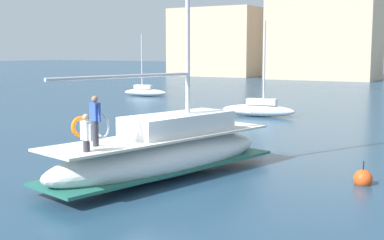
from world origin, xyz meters
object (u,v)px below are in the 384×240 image
(moored_sloop_far, at_px, (145,91))
(mooring_buoy, at_px, (363,179))
(main_sailboat, at_px, (165,151))
(moored_sloop_near, at_px, (258,109))

(moored_sloop_far, bearing_deg, mooring_buoy, -43.79)
(main_sailboat, bearing_deg, moored_sloop_far, 125.97)
(main_sailboat, relative_size, moored_sloop_near, 2.03)
(moored_sloop_near, bearing_deg, main_sailboat, -77.97)
(main_sailboat, distance_m, moored_sloop_near, 18.18)
(moored_sloop_near, relative_size, mooring_buoy, 7.06)
(main_sailboat, height_order, mooring_buoy, main_sailboat)
(main_sailboat, distance_m, mooring_buoy, 6.77)
(main_sailboat, xyz_separation_m, moored_sloop_near, (-3.79, 17.77, -0.38))
(main_sailboat, height_order, moored_sloop_far, main_sailboat)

